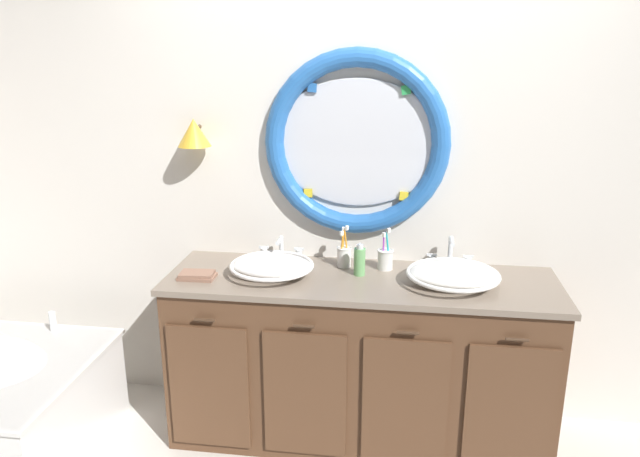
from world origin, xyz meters
name	(u,v)px	position (x,y,z in m)	size (l,w,h in m)	color
back_wall_assembly	(368,176)	(-0.01, 0.59, 1.32)	(6.40, 0.26, 2.60)	silver
vanity_counter	(359,358)	(-0.01, 0.26, 0.44)	(1.91, 0.61, 0.88)	brown
sink_basin_left	(272,266)	(-0.45, 0.24, 0.93)	(0.42, 0.42, 0.10)	white
sink_basin_right	(453,274)	(0.43, 0.24, 0.93)	(0.44, 0.44, 0.10)	white
faucet_set_left	(281,251)	(-0.45, 0.47, 0.93)	(0.24, 0.12, 0.13)	silver
faucet_set_right	(450,256)	(0.43, 0.47, 0.94)	(0.23, 0.14, 0.17)	silver
toothbrush_holder_left	(344,255)	(-0.11, 0.42, 0.94)	(0.08, 0.08, 0.22)	white
toothbrush_holder_right	(385,258)	(0.10, 0.41, 0.93)	(0.08, 0.08, 0.22)	white
soap_dispenser	(360,261)	(-0.02, 0.31, 0.95)	(0.06, 0.06, 0.17)	#6BAD66
folded_hand_towel	(197,275)	(-0.80, 0.15, 0.89)	(0.18, 0.11, 0.03)	#936B56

